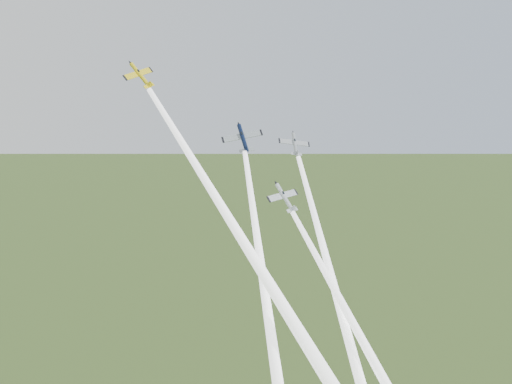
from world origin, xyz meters
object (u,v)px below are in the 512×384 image
plane_silver_low (285,198)px  plane_silver_right (295,144)px  plane_navy (243,138)px  plane_yellow (140,75)px

plane_silver_low → plane_silver_right: bearing=34.8°
plane_navy → plane_silver_low: (3.67, -8.88, -10.75)m
plane_silver_right → plane_silver_low: (-9.62, -9.87, -8.81)m
plane_yellow → plane_silver_right: (32.75, -2.39, -13.86)m
plane_yellow → plane_silver_right: 35.64m
plane_yellow → plane_navy: 23.07m
plane_navy → plane_silver_low: 14.42m
plane_navy → plane_silver_right: size_ratio=1.16×
plane_navy → plane_silver_low: bearing=-45.9°
plane_navy → plane_silver_right: (13.29, 1.00, -1.94)m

